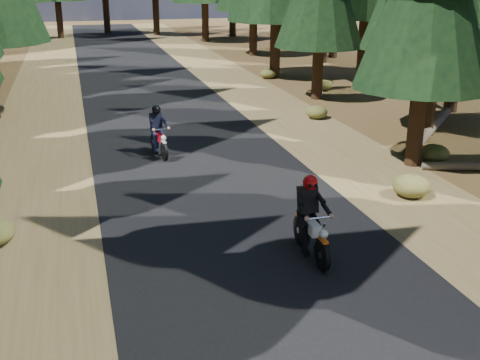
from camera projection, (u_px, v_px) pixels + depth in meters
name	position (u px, v px, depth m)	size (l,w,h in m)	color
ground	(260.00, 256.00, 11.97)	(120.00, 120.00, 0.00)	#453118
road	(206.00, 177.00, 16.51)	(6.00, 100.00, 0.01)	black
shoulder_l	(30.00, 193.00, 15.36)	(3.20, 100.00, 0.01)	brown
shoulder_r	(359.00, 163.00, 17.67)	(3.20, 100.00, 0.01)	brown
log_near	(431.00, 128.00, 20.95)	(0.32, 0.32, 5.93)	#4C4233
understory_shrubs	(249.00, 150.00, 18.05)	(15.87, 29.75, 0.60)	#474C1E
rider_lead	(311.00, 231.00, 11.77)	(0.57, 1.85, 1.65)	white
rider_follow	(159.00, 139.00, 18.24)	(0.73, 1.77, 1.53)	#A10A17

